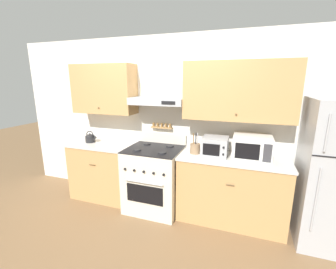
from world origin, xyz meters
TOP-DOWN VIEW (x-y plane):
  - ground_plane at (0.00, 0.00)m, footprint 16.00×16.00m
  - wall_back at (0.09, 0.57)m, footprint 5.20×0.46m
  - counter_left at (-0.92, 0.31)m, footprint 1.04×0.61m
  - counter_right at (1.10, 0.31)m, footprint 1.42×0.61m
  - stove_range at (-0.00, 0.25)m, footprint 0.78×0.73m
  - tea_kettle at (-1.15, 0.31)m, footprint 0.20×0.16m
  - microwave at (1.32, 0.33)m, footprint 0.47×0.39m
  - utensil_crock at (0.59, 0.31)m, footprint 0.14×0.14m
  - toaster_oven at (0.86, 0.31)m, footprint 0.33×0.33m

SIDE VIEW (x-z plane):
  - ground_plane at x=0.00m, z-range 0.00..0.00m
  - counter_right at x=1.10m, z-range 0.00..0.92m
  - counter_left at x=-0.92m, z-range 0.00..0.92m
  - stove_range at x=0.00m, z-range -0.07..1.03m
  - tea_kettle at x=-1.15m, z-range 0.90..1.09m
  - utensil_crock at x=0.59m, z-range 0.85..1.14m
  - toaster_oven at x=0.86m, z-range 0.92..1.17m
  - microwave at x=1.32m, z-range 0.92..1.22m
  - wall_back at x=0.09m, z-range 0.18..2.73m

